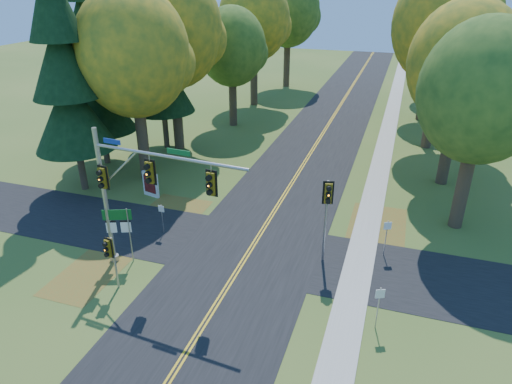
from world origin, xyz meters
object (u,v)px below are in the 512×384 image
(traffic_mast, at_px, (135,186))
(route_sign_cluster, at_px, (118,225))
(info_kiosk, at_px, (151,184))
(east_signal_pole, at_px, (327,202))

(traffic_mast, bearing_deg, route_sign_cluster, 173.55)
(traffic_mast, relative_size, info_kiosk, 4.62)
(east_signal_pole, relative_size, info_kiosk, 2.71)
(route_sign_cluster, height_order, info_kiosk, route_sign_cluster)
(route_sign_cluster, bearing_deg, info_kiosk, 87.87)
(info_kiosk, bearing_deg, traffic_mast, -49.55)
(traffic_mast, bearing_deg, east_signal_pole, 26.78)
(east_signal_pole, xyz_separation_m, route_sign_cluster, (-10.65, -3.36, -1.45))
(route_sign_cluster, bearing_deg, traffic_mast, -32.38)
(traffic_mast, bearing_deg, info_kiosk, 122.57)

